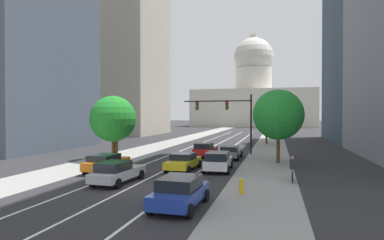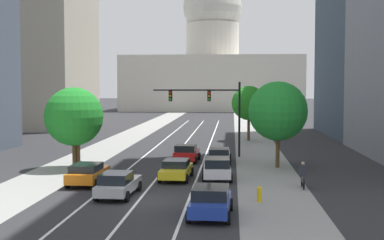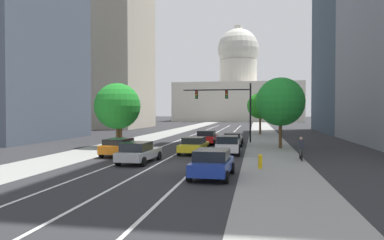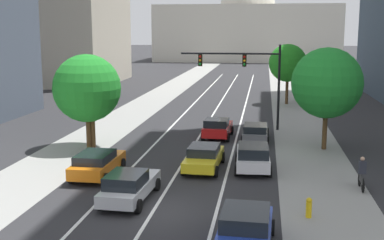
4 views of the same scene
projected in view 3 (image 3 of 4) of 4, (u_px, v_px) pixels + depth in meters
name	position (u px, v px, depth m)	size (l,w,h in m)	color
ground_plane	(218.00, 132.00, 63.08)	(400.00, 400.00, 0.00)	#2B2B2D
sidewalk_left	(167.00, 133.00, 59.54)	(4.50, 130.00, 0.01)	gray
sidewalk_right	(264.00, 134.00, 56.78)	(4.50, 130.00, 0.01)	gray
lane_stripe_left	(186.00, 138.00, 48.81)	(0.16, 90.00, 0.01)	white
lane_stripe_center	(206.00, 138.00, 48.32)	(0.16, 90.00, 0.01)	white
lane_stripe_right	(227.00, 138.00, 47.82)	(0.16, 90.00, 0.01)	white
office_tower_far_left	(103.00, 6.00, 79.61)	(19.33, 19.96, 53.96)	#B7AD99
office_tower_far_right	(372.00, 21.00, 57.92)	(15.04, 27.86, 36.56)	#334251
capitol_building	(238.00, 90.00, 134.67)	(46.00, 22.90, 35.82)	beige
car_gray	(233.00, 139.00, 37.67)	(1.96, 4.77, 1.38)	slate
car_silver	(139.00, 152.00, 24.82)	(2.18, 4.82, 1.49)	#B2B5BA
car_orange	(120.00, 146.00, 28.97)	(2.14, 4.57, 1.42)	orange
car_blue	(212.00, 163.00, 19.36)	(2.25, 4.33, 1.53)	#1E389E
car_yellow	(194.00, 145.00, 30.34)	(2.18, 4.80, 1.40)	yellow
car_red	(207.00, 137.00, 38.80)	(2.20, 4.11, 1.54)	red
car_white	(228.00, 144.00, 29.98)	(2.22, 4.53, 1.58)	silver
traffic_signal_mast	(229.00, 101.00, 42.07)	(8.04, 0.39, 6.89)	black
fire_hydrant	(260.00, 161.00, 22.42)	(0.26, 0.35, 0.91)	yellow
cyclist	(301.00, 149.00, 26.19)	(0.36, 1.70, 1.72)	black
street_tree_mid_left	(117.00, 106.00, 35.90)	(4.62, 4.62, 6.44)	#51381E
street_tree_near_left	(121.00, 111.00, 36.03)	(3.15, 3.15, 5.22)	#51381E
street_tree_near_right	(280.00, 102.00, 34.88)	(4.74, 4.74, 6.91)	#51381E
street_tree_mid_right	(260.00, 106.00, 56.00)	(4.08, 4.08, 6.53)	#51381E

